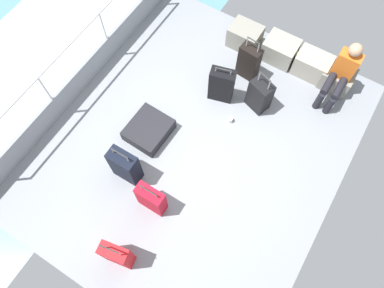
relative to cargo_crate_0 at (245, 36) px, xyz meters
The scene contains 17 objects.
ground_plane 2.17m from the cargo_crate_0, 82.01° to the right, with size 4.40×5.20×0.06m, color gray.
gunwale_port 2.84m from the cargo_crate_0, 131.17° to the right, with size 0.06×5.20×0.45m, color gray.
railing_port 2.90m from the cargo_crate_0, 131.17° to the right, with size 0.04×4.20×1.02m.
sea_wake 3.97m from the cargo_crate_0, 147.06° to the right, with size 12.00×12.00×0.01m.
cargo_crate_0 is the anchor object (origin of this frame).
cargo_crate_1 0.66m from the cargo_crate_0, ahead, with size 0.59×0.44×0.40m.
cargo_crate_2 1.26m from the cargo_crate_0, ahead, with size 0.61×0.40×0.42m.
cargo_crate_3 1.72m from the cargo_crate_0, ahead, with size 0.52×0.41×0.37m.
passenger_seated 1.76m from the cargo_crate_0, ahead, with size 0.34×0.66×1.07m.
suitcase_0 1.20m from the cargo_crate_0, 80.83° to the right, with size 0.44×0.30×0.76m.
suitcase_1 4.18m from the cargo_crate_0, 85.47° to the right, with size 0.41×0.25×0.85m.
suitcase_2 3.13m from the cargo_crate_0, 95.51° to the right, with size 0.42×0.23×0.82m.
suitcase_3 0.66m from the cargo_crate_0, 57.69° to the right, with size 0.36×0.23×0.87m.
suitcase_4 1.28m from the cargo_crate_0, 51.92° to the right, with size 0.41×0.35×0.81m.
suitcase_5 3.32m from the cargo_crate_0, 85.14° to the right, with size 0.41×0.19×0.69m.
suitcase_6 2.41m from the cargo_crate_0, 100.29° to the right, with size 0.61×0.69×0.22m.
paper_cup 1.62m from the cargo_crate_0, 69.56° to the right, with size 0.08×0.08×0.10m, color white.
Camera 1 is at (1.19, -2.04, 5.18)m, focal length 33.75 mm.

